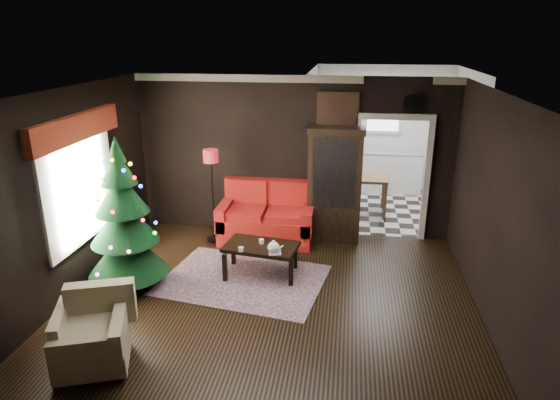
# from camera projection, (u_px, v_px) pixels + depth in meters

# --- Properties ---
(floor) EXTENTS (5.50, 5.50, 0.00)m
(floor) POSITION_uv_depth(u_px,v_px,m) (271.00, 301.00, 6.65)
(floor) COLOR black
(floor) RESTS_ON ground
(ceiling) EXTENTS (5.50, 5.50, 0.00)m
(ceiling) POSITION_uv_depth(u_px,v_px,m) (269.00, 92.00, 5.74)
(ceiling) COLOR white
(ceiling) RESTS_ON ground
(wall_back) EXTENTS (5.50, 0.00, 5.50)m
(wall_back) POSITION_uv_depth(u_px,v_px,m) (293.00, 157.00, 8.53)
(wall_back) COLOR black
(wall_back) RESTS_ON ground
(wall_front) EXTENTS (5.50, 0.00, 5.50)m
(wall_front) POSITION_uv_depth(u_px,v_px,m) (219.00, 309.00, 3.85)
(wall_front) COLOR black
(wall_front) RESTS_ON ground
(wall_left) EXTENTS (0.00, 5.50, 5.50)m
(wall_left) POSITION_uv_depth(u_px,v_px,m) (69.00, 195.00, 6.56)
(wall_left) COLOR black
(wall_left) RESTS_ON ground
(wall_right) EXTENTS (0.00, 5.50, 5.50)m
(wall_right) POSITION_uv_depth(u_px,v_px,m) (497.00, 215.00, 5.82)
(wall_right) COLOR black
(wall_right) RESTS_ON ground
(doorway) EXTENTS (1.10, 0.10, 2.10)m
(doorway) POSITION_uv_depth(u_px,v_px,m) (390.00, 180.00, 8.42)
(doorway) COLOR beige
(doorway) RESTS_ON ground
(left_window) EXTENTS (0.05, 1.60, 1.40)m
(left_window) POSITION_uv_depth(u_px,v_px,m) (79.00, 187.00, 6.73)
(left_window) COLOR white
(left_window) RESTS_ON wall_left
(valance) EXTENTS (0.12, 2.10, 0.35)m
(valance) POSITION_uv_depth(u_px,v_px,m) (76.00, 128.00, 6.45)
(valance) COLOR maroon
(valance) RESTS_ON wall_left
(kitchen_floor) EXTENTS (3.00, 3.00, 0.00)m
(kitchen_floor) POSITION_uv_depth(u_px,v_px,m) (382.00, 208.00, 10.16)
(kitchen_floor) COLOR beige
(kitchen_floor) RESTS_ON ground
(kitchen_window) EXTENTS (0.70, 0.06, 0.70)m
(kitchen_window) POSITION_uv_depth(u_px,v_px,m) (383.00, 115.00, 10.97)
(kitchen_window) COLOR white
(kitchen_window) RESTS_ON ground
(rug) EXTENTS (2.55, 2.04, 0.01)m
(rug) POSITION_uv_depth(u_px,v_px,m) (243.00, 280.00, 7.20)
(rug) COLOR #4B3441
(rug) RESTS_ON ground
(loveseat) EXTENTS (1.70, 0.90, 1.00)m
(loveseat) POSITION_uv_depth(u_px,v_px,m) (267.00, 213.00, 8.46)
(loveseat) COLOR maroon
(loveseat) RESTS_ON ground
(curio_cabinet) EXTENTS (0.90, 0.45, 1.90)m
(curio_cabinet) POSITION_uv_depth(u_px,v_px,m) (334.00, 187.00, 8.36)
(curio_cabinet) COLOR black
(curio_cabinet) RESTS_ON ground
(floor_lamp) EXTENTS (0.35, 0.35, 1.61)m
(floor_lamp) POSITION_uv_depth(u_px,v_px,m) (213.00, 196.00, 8.30)
(floor_lamp) COLOR black
(floor_lamp) RESTS_ON ground
(christmas_tree) EXTENTS (1.17, 1.17, 2.14)m
(christmas_tree) POSITION_uv_depth(u_px,v_px,m) (123.00, 218.00, 6.72)
(christmas_tree) COLOR #11370F
(christmas_tree) RESTS_ON ground
(armchair) EXTENTS (1.00, 1.00, 0.80)m
(armchair) POSITION_uv_depth(u_px,v_px,m) (90.00, 330.00, 5.21)
(armchair) COLOR tan
(armchair) RESTS_ON ground
(coffee_table) EXTENTS (1.14, 0.79, 0.48)m
(coffee_table) POSITION_uv_depth(u_px,v_px,m) (261.00, 260.00, 7.29)
(coffee_table) COLOR black
(coffee_table) RESTS_ON rug
(teapot) EXTENTS (0.26, 0.26, 0.19)m
(teapot) POSITION_uv_depth(u_px,v_px,m) (274.00, 247.00, 6.91)
(teapot) COLOR white
(teapot) RESTS_ON coffee_table
(cup_a) EXTENTS (0.09, 0.09, 0.07)m
(cup_a) POSITION_uv_depth(u_px,v_px,m) (261.00, 241.00, 7.25)
(cup_a) COLOR white
(cup_a) RESTS_ON coffee_table
(cup_b) EXTENTS (0.07, 0.07, 0.06)m
(cup_b) POSITION_uv_depth(u_px,v_px,m) (241.00, 249.00, 7.00)
(cup_b) COLOR white
(cup_b) RESTS_ON coffee_table
(book) EXTENTS (0.18, 0.05, 0.24)m
(book) POSITION_uv_depth(u_px,v_px,m) (269.00, 245.00, 6.93)
(book) COLOR tan
(book) RESTS_ON coffee_table
(wall_clock) EXTENTS (0.32, 0.32, 0.06)m
(wall_clock) POSITION_uv_depth(u_px,v_px,m) (412.00, 103.00, 7.90)
(wall_clock) COLOR white
(wall_clock) RESTS_ON wall_back
(painting) EXTENTS (0.62, 0.05, 0.52)m
(painting) POSITION_uv_depth(u_px,v_px,m) (338.00, 110.00, 8.11)
(painting) COLOR #C27B4B
(painting) RESTS_ON wall_back
(kitchen_counter) EXTENTS (1.80, 0.60, 0.90)m
(kitchen_counter) POSITION_uv_depth(u_px,v_px,m) (380.00, 172.00, 11.14)
(kitchen_counter) COLOR white
(kitchen_counter) RESTS_ON ground
(kitchen_table) EXTENTS (0.70, 0.70, 0.75)m
(kitchen_table) POSITION_uv_depth(u_px,v_px,m) (368.00, 195.00, 9.80)
(kitchen_table) COLOR brown
(kitchen_table) RESTS_ON ground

